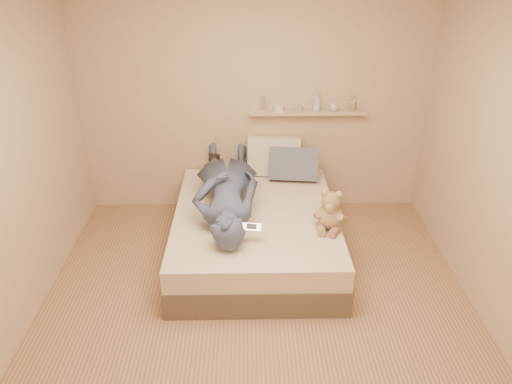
{
  "coord_description": "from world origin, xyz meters",
  "views": [
    {
      "loc": [
        -0.06,
        -3.08,
        2.74
      ],
      "look_at": [
        0.0,
        0.65,
        0.8
      ],
      "focal_mm": 35.0,
      "sensor_mm": 36.0,
      "label": 1
    }
  ],
  "objects_px": {
    "bed": "(255,232)",
    "teddy_bear": "(330,213)",
    "dark_plush": "(215,167)",
    "pillow_cream": "(274,156)",
    "game_console": "(252,227)",
    "pillow_grey": "(294,164)",
    "person": "(226,187)",
    "wall_shelf": "(307,112)"
  },
  "relations": [
    {
      "from": "bed",
      "to": "dark_plush",
      "type": "xyz_separation_m",
      "value": [
        -0.41,
        0.73,
        0.35
      ]
    },
    {
      "from": "pillow_grey",
      "to": "person",
      "type": "bearing_deg",
      "value": -139.2
    },
    {
      "from": "bed",
      "to": "teddy_bear",
      "type": "relative_size",
      "value": 4.98
    },
    {
      "from": "bed",
      "to": "person",
      "type": "xyz_separation_m",
      "value": [
        -0.27,
        0.11,
        0.43
      ]
    },
    {
      "from": "bed",
      "to": "pillow_grey",
      "type": "height_order",
      "value": "pillow_grey"
    },
    {
      "from": "bed",
      "to": "wall_shelf",
      "type": "height_order",
      "value": "wall_shelf"
    },
    {
      "from": "pillow_grey",
      "to": "game_console",
      "type": "bearing_deg",
      "value": -110.58
    },
    {
      "from": "dark_plush",
      "to": "person",
      "type": "distance_m",
      "value": 0.64
    },
    {
      "from": "dark_plush",
      "to": "pillow_grey",
      "type": "distance_m",
      "value": 0.82
    },
    {
      "from": "bed",
      "to": "pillow_grey",
      "type": "bearing_deg",
      "value": 59.45
    },
    {
      "from": "bed",
      "to": "teddy_bear",
      "type": "xyz_separation_m",
      "value": [
        0.64,
        -0.31,
        0.38
      ]
    },
    {
      "from": "teddy_bear",
      "to": "person",
      "type": "distance_m",
      "value": 1.0
    },
    {
      "from": "teddy_bear",
      "to": "dark_plush",
      "type": "xyz_separation_m",
      "value": [
        -1.05,
        1.04,
        -0.03
      ]
    },
    {
      "from": "bed",
      "to": "pillow_cream",
      "type": "height_order",
      "value": "pillow_cream"
    },
    {
      "from": "bed",
      "to": "pillow_cream",
      "type": "xyz_separation_m",
      "value": [
        0.21,
        0.83,
        0.43
      ]
    },
    {
      "from": "teddy_bear",
      "to": "wall_shelf",
      "type": "distance_m",
      "value": 1.32
    },
    {
      "from": "bed",
      "to": "game_console",
      "type": "relative_size",
      "value": 11.5
    },
    {
      "from": "pillow_grey",
      "to": "teddy_bear",
      "type": "bearing_deg",
      "value": -76.98
    },
    {
      "from": "pillow_cream",
      "to": "pillow_grey",
      "type": "relative_size",
      "value": 1.1
    },
    {
      "from": "game_console",
      "to": "person",
      "type": "height_order",
      "value": "person"
    },
    {
      "from": "teddy_bear",
      "to": "person",
      "type": "height_order",
      "value": "person"
    },
    {
      "from": "dark_plush",
      "to": "person",
      "type": "bearing_deg",
      "value": -77.29
    },
    {
      "from": "bed",
      "to": "game_console",
      "type": "height_order",
      "value": "game_console"
    },
    {
      "from": "bed",
      "to": "pillow_grey",
      "type": "relative_size",
      "value": 3.8
    },
    {
      "from": "teddy_bear",
      "to": "wall_shelf",
      "type": "bearing_deg",
      "value": 94.15
    },
    {
      "from": "game_console",
      "to": "pillow_cream",
      "type": "distance_m",
      "value": 1.36
    },
    {
      "from": "game_console",
      "to": "pillow_grey",
      "type": "height_order",
      "value": "pillow_grey"
    },
    {
      "from": "dark_plush",
      "to": "pillow_grey",
      "type": "bearing_deg",
      "value": -2.8
    },
    {
      "from": "teddy_bear",
      "to": "pillow_grey",
      "type": "bearing_deg",
      "value": 103.02
    },
    {
      "from": "game_console",
      "to": "dark_plush",
      "type": "xyz_separation_m",
      "value": [
        -0.37,
        1.23,
        -0.02
      ]
    },
    {
      "from": "dark_plush",
      "to": "bed",
      "type": "bearing_deg",
      "value": -60.64
    },
    {
      "from": "dark_plush",
      "to": "person",
      "type": "xyz_separation_m",
      "value": [
        0.14,
        -0.62,
        0.08
      ]
    },
    {
      "from": "teddy_bear",
      "to": "person",
      "type": "bearing_deg",
      "value": 155.41
    },
    {
      "from": "person",
      "to": "wall_shelf",
      "type": "height_order",
      "value": "wall_shelf"
    },
    {
      "from": "dark_plush",
      "to": "pillow_cream",
      "type": "height_order",
      "value": "pillow_cream"
    },
    {
      "from": "bed",
      "to": "pillow_cream",
      "type": "relative_size",
      "value": 3.45
    },
    {
      "from": "bed",
      "to": "wall_shelf",
      "type": "bearing_deg",
      "value": 58.82
    },
    {
      "from": "bed",
      "to": "pillow_grey",
      "type": "distance_m",
      "value": 0.89
    },
    {
      "from": "pillow_grey",
      "to": "bed",
      "type": "bearing_deg",
      "value": -120.55
    },
    {
      "from": "game_console",
      "to": "pillow_cream",
      "type": "relative_size",
      "value": 0.3
    },
    {
      "from": "pillow_cream",
      "to": "teddy_bear",
      "type": "bearing_deg",
      "value": -69.33
    },
    {
      "from": "bed",
      "to": "person",
      "type": "relative_size",
      "value": 1.14
    }
  ]
}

